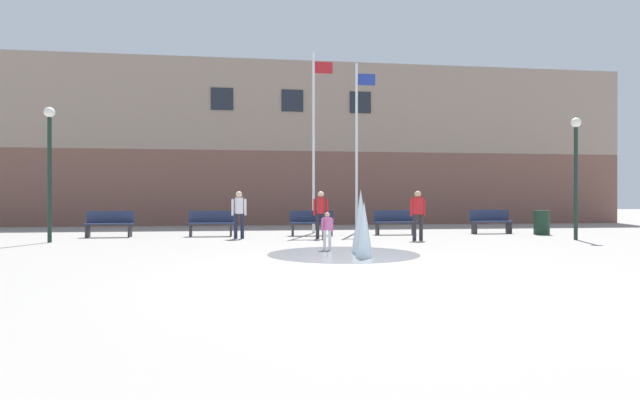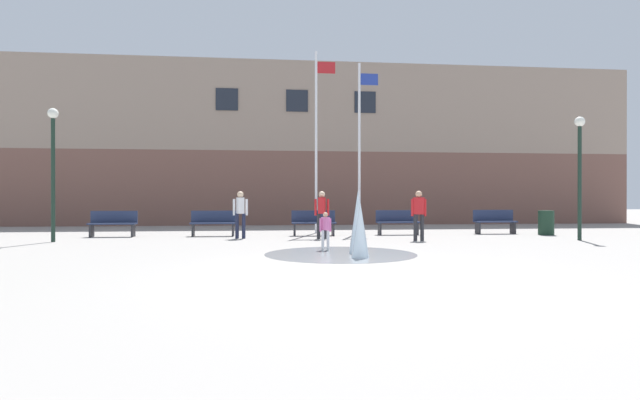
{
  "view_description": "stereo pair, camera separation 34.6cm",
  "coord_description": "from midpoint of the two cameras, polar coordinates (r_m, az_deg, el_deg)",
  "views": [
    {
      "loc": [
        -1.88,
        -8.37,
        1.34
      ],
      "look_at": [
        0.07,
        6.56,
        1.3
      ],
      "focal_mm": 28.0,
      "sensor_mm": 36.0,
      "label": 1
    },
    {
      "loc": [
        -1.53,
        -8.41,
        1.34
      ],
      "look_at": [
        0.07,
        6.56,
        1.3
      ],
      "focal_mm": 28.0,
      "sensor_mm": 36.0,
      "label": 2
    }
  ],
  "objects": [
    {
      "name": "park_bench_under_right_flagpole",
      "position": [
        18.12,
        -0.18,
        -2.57
      ],
      "size": [
        1.6,
        0.44,
        0.91
      ],
      "color": "#28282D",
      "rests_on": "ground"
    },
    {
      "name": "trash_can",
      "position": [
        20.31,
        24.87,
        -2.38
      ],
      "size": [
        0.56,
        0.56,
        0.9
      ],
      "primitive_type": "cylinder",
      "color": "#193323",
      "rests_on": "ground"
    },
    {
      "name": "library_building",
      "position": [
        28.39,
        -2.66,
        5.9
      ],
      "size": [
        36.0,
        6.05,
        8.37
      ],
      "color": "brown",
      "rests_on": "ground"
    },
    {
      "name": "ground_plane",
      "position": [
        8.67,
        5.37,
        -8.73
      ],
      "size": [
        100.0,
        100.0,
        0.0
      ],
      "primitive_type": "plane",
      "color": "gray"
    },
    {
      "name": "splash_fountain",
      "position": [
        11.93,
        4.94,
        -3.36
      ],
      "size": [
        3.67,
        3.67,
        1.58
      ],
      "color": "gray",
      "rests_on": "ground"
    },
    {
      "name": "lamp_post_right_lane",
      "position": [
        18.21,
        28.03,
        4.08
      ],
      "size": [
        0.32,
        0.32,
        3.98
      ],
      "color": "#192D23",
      "rests_on": "ground"
    },
    {
      "name": "park_bench_far_right",
      "position": [
        20.25,
        19.79,
        -2.29
      ],
      "size": [
        1.6,
        0.44,
        0.91
      ],
      "color": "#28282D",
      "rests_on": "ground"
    },
    {
      "name": "park_bench_near_trashcan",
      "position": [
        18.8,
        9.39,
        -2.48
      ],
      "size": [
        1.6,
        0.44,
        0.91
      ],
      "color": "#28282D",
      "rests_on": "ground"
    },
    {
      "name": "park_bench_under_left_flagpole",
      "position": [
        18.21,
        -11.55,
        -2.56
      ],
      "size": [
        1.6,
        0.44,
        0.91
      ],
      "color": "#28282D",
      "rests_on": "ground"
    },
    {
      "name": "flagpole_left",
      "position": [
        19.56,
        0.16,
        7.31
      ],
      "size": [
        0.8,
        0.1,
        7.08
      ],
      "color": "silver",
      "rests_on": "ground"
    },
    {
      "name": "adult_watching",
      "position": [
        16.64,
        0.81,
        -1.25
      ],
      "size": [
        0.5,
        0.38,
        1.59
      ],
      "rotation": [
        0.0,
        0.0,
        -1.86
      ],
      "color": "#28282D",
      "rests_on": "ground"
    },
    {
      "name": "lamp_post_left_lane",
      "position": [
        17.45,
        -27.7,
        4.55
      ],
      "size": [
        0.32,
        0.32,
        4.14
      ],
      "color": "#192D23",
      "rests_on": "ground"
    },
    {
      "name": "child_with_pink_shirt",
      "position": [
        12.98,
        1.39,
        -3.21
      ],
      "size": [
        0.31,
        0.24,
        0.99
      ],
      "rotation": [
        0.0,
        0.0,
        -0.91
      ],
      "color": "silver",
      "rests_on": "ground"
    },
    {
      "name": "adult_near_bench",
      "position": [
        16.22,
        11.82,
        -1.29
      ],
      "size": [
        0.5,
        0.34,
        1.59
      ],
      "rotation": [
        0.0,
        0.0,
        2.64
      ],
      "color": "#28282D",
      "rests_on": "ground"
    },
    {
      "name": "adult_in_red",
      "position": [
        16.9,
        -8.51,
        -1.23
      ],
      "size": [
        0.5,
        0.38,
        1.59
      ],
      "rotation": [
        0.0,
        0.0,
        1.85
      ],
      "color": "#1E233D",
      "rests_on": "ground"
    },
    {
      "name": "flagpole_right",
      "position": [
        19.8,
        5.11,
        6.61
      ],
      "size": [
        0.8,
        0.1,
        6.67
      ],
      "color": "silver",
      "rests_on": "ground"
    },
    {
      "name": "park_bench_far_left",
      "position": [
        18.87,
        -22.09,
        -2.47
      ],
      "size": [
        1.6,
        0.44,
        0.91
      ],
      "color": "#28282D",
      "rests_on": "ground"
    }
  ]
}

